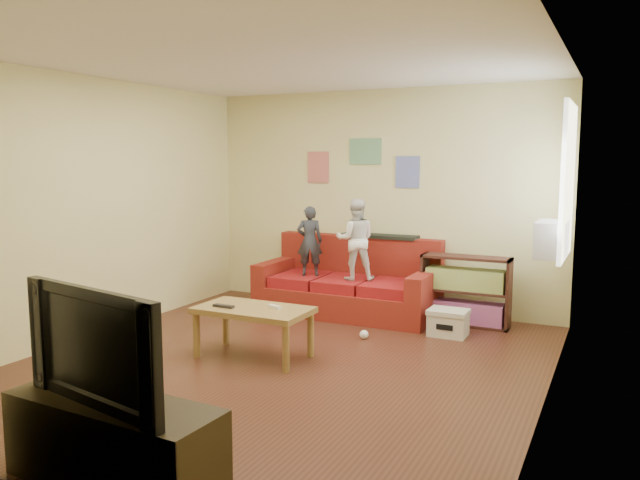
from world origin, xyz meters
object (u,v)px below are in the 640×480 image
at_px(television, 109,343).
at_px(tv_stand, 114,443).
at_px(coffee_table, 253,315).
at_px(child_b, 355,239).
at_px(bookshelf, 465,294).
at_px(child_a, 310,241).
at_px(file_box, 448,322).
at_px(sofa, 349,287).

bearing_deg(television, tv_stand, 0.00).
xyz_separation_m(coffee_table, tv_stand, (0.53, -2.33, -0.16)).
relative_size(child_b, bookshelf, 0.97).
bearing_deg(child_a, television, 77.06).
bearing_deg(coffee_table, file_box, 46.08).
xyz_separation_m(file_box, television, (-0.93, -3.84, 0.69)).
bearing_deg(television, child_b, 104.91).
xyz_separation_m(child_b, file_box, (1.20, -0.31, -0.78)).
bearing_deg(tv_stand, sofa, 98.44).
xyz_separation_m(bookshelf, file_box, (-0.05, -0.52, -0.21)).
relative_size(sofa, coffee_table, 2.00).
distance_m(bookshelf, television, 4.50).
bearing_deg(child_a, child_b, 155.32).
relative_size(coffee_table, television, 0.92).
bearing_deg(tv_stand, child_a, 104.76).
height_order(file_box, television, television).
height_order(coffee_table, television, television).
xyz_separation_m(child_b, coffee_table, (-0.26, -1.82, -0.51)).
relative_size(sofa, file_box, 5.20).
distance_m(bookshelf, file_box, 0.57).
height_order(child_b, bookshelf, child_b).
bearing_deg(television, sofa, 106.72).
distance_m(child_b, bookshelf, 1.39).
height_order(child_a, bookshelf, child_a).
height_order(bookshelf, file_box, bookshelf).
relative_size(child_b, file_box, 2.33).
height_order(child_a, file_box, child_a).
bearing_deg(tv_stand, coffee_table, 105.78).
bearing_deg(tv_stand, file_box, 79.38).
bearing_deg(sofa, television, -84.58).
xyz_separation_m(child_a, coffee_table, (0.34, -1.82, -0.46)).
bearing_deg(bookshelf, coffee_table, -126.55).
relative_size(sofa, child_a, 2.51).
distance_m(child_a, tv_stand, 4.28).
relative_size(file_box, tv_stand, 0.31).
bearing_deg(child_a, file_box, 145.64).
height_order(child_a, television, child_a).
distance_m(child_b, television, 4.16).
distance_m(child_b, file_box, 1.46).
height_order(coffee_table, file_box, coffee_table).
relative_size(sofa, child_b, 2.23).
bearing_deg(bookshelf, television, -102.72).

